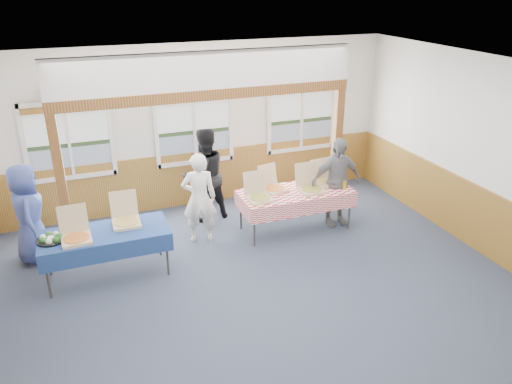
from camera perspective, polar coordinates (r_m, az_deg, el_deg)
floor at (r=7.48m, az=0.24°, el=-11.68°), size 8.00×8.00×0.00m
ceiling at (r=6.21m, az=0.30°, el=13.21°), size 8.00×8.00×0.00m
wall_back at (r=9.84m, az=-7.14°, el=7.35°), size 8.00×0.00×8.00m
wall_front at (r=4.13m, az=19.09°, el=-19.13°), size 8.00×0.00×8.00m
wall_right at (r=8.85m, az=25.26°, el=3.37°), size 0.00×8.00×8.00m
wainscot_back at (r=10.16m, az=-6.81°, el=1.62°), size 7.98×0.05×1.10m
wainscot_right at (r=9.21m, az=24.04°, el=-2.78°), size 0.05×6.98×1.10m
window_left at (r=9.53m, az=-20.68°, el=5.95°), size 1.56×0.10×1.46m
window_mid at (r=9.78m, az=-7.10°, el=7.73°), size 1.56×0.10×1.46m
window_right at (r=10.54m, az=5.25°, el=8.96°), size 1.56×0.10×1.46m
post_left at (r=8.59m, az=-21.32°, el=0.60°), size 0.15×0.15×2.40m
post_right at (r=9.79m, az=9.14°, el=4.68°), size 0.15×0.15×2.40m
cross_beam at (r=8.50m, az=-5.41°, el=11.04°), size 5.15×0.18×0.18m
table_left at (r=7.91m, az=-16.91°, el=-4.74°), size 2.00×1.09×0.76m
table_right at (r=9.00m, az=4.56°, el=-0.19°), size 2.12×1.09×0.76m
pizza_box_a at (r=7.76m, az=-19.89°, el=-4.71°), size 0.44×0.53×0.46m
pizza_box_b at (r=8.02m, az=-14.63°, el=-3.07°), size 0.43×0.52×0.46m
pizza_box_c at (r=8.59m, az=0.32°, el=-0.43°), size 0.42×0.50×0.44m
pizza_box_d at (r=8.97m, az=1.99°, el=0.63°), size 0.48×0.55×0.42m
pizza_box_e at (r=8.99m, az=6.24°, el=0.56°), size 0.42×0.51×0.46m
pizza_box_f at (r=9.34m, az=7.82°, el=1.36°), size 0.40×0.48×0.41m
veggie_tray at (r=7.89m, az=-22.40°, el=-4.95°), size 0.42×0.42×0.10m
drink_glass at (r=9.12m, az=10.10°, el=0.72°), size 0.07×0.07×0.15m
woman_white at (r=8.58m, az=-6.51°, el=-0.70°), size 0.65×0.48×1.62m
woman_black at (r=9.33m, az=-5.90°, el=1.92°), size 1.02×0.89×1.79m
man_blue at (r=8.73m, az=-24.58°, el=-2.25°), size 0.56×0.83×1.66m
person_grey at (r=9.25m, az=9.16°, el=1.17°), size 0.99×0.44×1.68m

